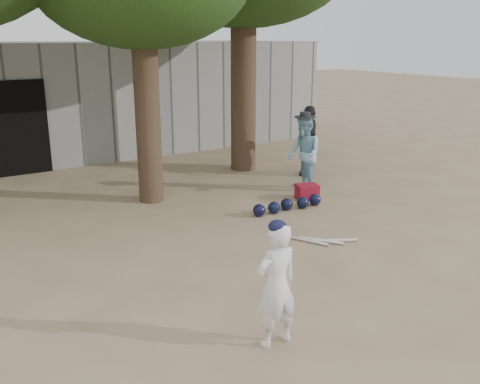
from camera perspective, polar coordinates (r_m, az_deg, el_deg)
ground at (r=7.09m, az=0.41°, el=-10.06°), size 70.00×70.00×0.00m
boy_player at (r=5.60m, az=3.90°, el=-9.92°), size 0.49×0.32×1.35m
spectator_blue at (r=11.19m, az=6.84°, el=4.05°), size 0.80×0.91×1.60m
spectator_dark at (r=12.57m, az=7.37°, el=5.45°), size 0.96×0.96×1.63m
red_bag at (r=10.79m, az=7.17°, el=0.03°), size 0.50×0.43×0.30m
back_building at (r=16.09m, az=-20.82°, el=9.36°), size 16.00×5.24×3.00m
helmet_row at (r=10.04m, az=5.13°, el=-1.37°), size 1.51×0.32×0.23m
bat_pile at (r=8.62m, az=8.66°, el=-5.13°), size 0.86×0.78×0.06m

